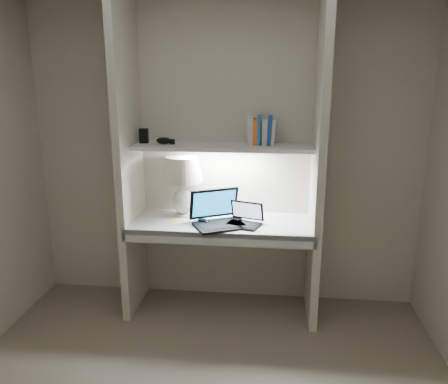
# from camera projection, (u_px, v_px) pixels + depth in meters

# --- Properties ---
(back_wall) EXTENTS (3.20, 0.01, 2.50)m
(back_wall) POSITION_uv_depth(u_px,v_px,m) (225.00, 156.00, 3.61)
(back_wall) COLOR beige
(back_wall) RESTS_ON floor
(alcove_panel_left) EXTENTS (0.06, 0.55, 2.50)m
(alcove_panel_left) POSITION_uv_depth(u_px,v_px,m) (129.00, 160.00, 3.42)
(alcove_panel_left) COLOR beige
(alcove_panel_left) RESTS_ON floor
(alcove_panel_right) EXTENTS (0.06, 0.55, 2.50)m
(alcove_panel_right) POSITION_uv_depth(u_px,v_px,m) (318.00, 164.00, 3.26)
(alcove_panel_right) COLOR beige
(alcove_panel_right) RESTS_ON floor
(desk) EXTENTS (1.40, 0.55, 0.04)m
(desk) POSITION_uv_depth(u_px,v_px,m) (221.00, 224.00, 3.47)
(desk) COLOR white
(desk) RESTS_ON alcove_panel_left
(desk_apron) EXTENTS (1.46, 0.03, 0.10)m
(desk_apron) POSITION_uv_depth(u_px,v_px,m) (217.00, 239.00, 3.23)
(desk_apron) COLOR silver
(desk_apron) RESTS_ON desk
(shelf) EXTENTS (1.40, 0.36, 0.03)m
(shelf) POSITION_uv_depth(u_px,v_px,m) (223.00, 147.00, 3.41)
(shelf) COLOR silver
(shelf) RESTS_ON back_wall
(strip_light) EXTENTS (0.60, 0.04, 0.02)m
(strip_light) POSITION_uv_depth(u_px,v_px,m) (223.00, 150.00, 3.41)
(strip_light) COLOR white
(strip_light) RESTS_ON shelf
(table_lamp) EXTENTS (0.34, 0.34, 0.49)m
(table_lamp) POSITION_uv_depth(u_px,v_px,m) (182.00, 176.00, 3.52)
(table_lamp) COLOR white
(table_lamp) RESTS_ON desk
(laptop_main) EXTENTS (0.51, 0.49, 0.26)m
(laptop_main) POSITION_uv_depth(u_px,v_px,m) (219.00, 217.00, 3.38)
(laptop_main) COLOR black
(laptop_main) RESTS_ON desk
(laptop_netbook) EXTENTS (0.32, 0.30, 0.17)m
(laptop_netbook) POSITION_uv_depth(u_px,v_px,m) (244.00, 219.00, 3.38)
(laptop_netbook) COLOR black
(laptop_netbook) RESTS_ON desk
(speaker) EXTENTS (0.11, 0.08, 0.15)m
(speaker) POSITION_uv_depth(u_px,v_px,m) (206.00, 205.00, 3.64)
(speaker) COLOR silver
(speaker) RESTS_ON desk
(mouse) EXTENTS (0.12, 0.10, 0.04)m
(mouse) POSITION_uv_depth(u_px,v_px,m) (203.00, 221.00, 3.41)
(mouse) COLOR black
(mouse) RESTS_ON desk
(cable_coil) EXTENTS (0.12, 0.12, 0.01)m
(cable_coil) POSITION_uv_depth(u_px,v_px,m) (219.00, 222.00, 3.42)
(cable_coil) COLOR black
(cable_coil) RESTS_ON desk
(sticky_note) EXTENTS (0.10, 0.10, 0.00)m
(sticky_note) POSITION_uv_depth(u_px,v_px,m) (176.00, 223.00, 3.42)
(sticky_note) COLOR #F1FB35
(sticky_note) RESTS_ON desk
(book_row) EXTENTS (0.21, 0.15, 0.23)m
(book_row) POSITION_uv_depth(u_px,v_px,m) (261.00, 131.00, 3.39)
(book_row) COLOR silver
(book_row) RESTS_ON shelf
(shelf_box) EXTENTS (0.07, 0.05, 0.12)m
(shelf_box) POSITION_uv_depth(u_px,v_px,m) (144.00, 136.00, 3.49)
(shelf_box) COLOR black
(shelf_box) RESTS_ON shelf
(shelf_gadget) EXTENTS (0.14, 0.11, 0.05)m
(shelf_gadget) POSITION_uv_depth(u_px,v_px,m) (164.00, 141.00, 3.44)
(shelf_gadget) COLOR black
(shelf_gadget) RESTS_ON shelf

